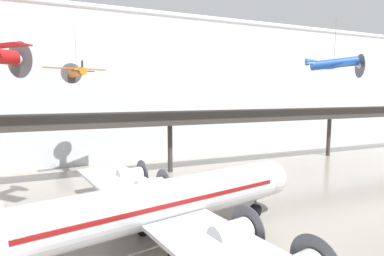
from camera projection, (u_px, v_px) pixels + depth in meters
The scene contains 6 objects.
hangar_back_wall at pixel (151, 87), 51.28m from camera, with size 140.00×3.00×24.70m.
mezzanine_walkway at pixel (172, 122), 41.64m from camera, with size 110.00×3.20×8.96m.
ceiling_truss_beam at pixel (197, 18), 32.12m from camera, with size 120.00×0.60×0.60m.
airliner_silver_main at pixel (154, 205), 21.12m from camera, with size 27.17×31.30×9.59m.
suspended_plane_blue_trainer at pixel (334, 64), 31.66m from camera, with size 5.98×6.67×6.18m.
suspended_plane_orange_highwing at pixel (77, 72), 36.05m from camera, with size 7.29×6.03×6.53m.
Camera 1 is at (-13.07, -12.59, 11.19)m, focal length 28.00 mm.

